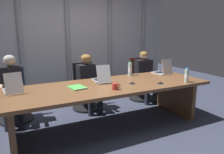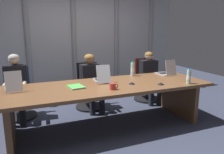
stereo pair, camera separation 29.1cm
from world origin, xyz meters
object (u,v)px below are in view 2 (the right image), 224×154
object	(u,v)px
coffee_mug_near	(113,86)
spiral_notepad	(76,87)
water_bottle_secondary	(133,69)
laptop_left_end	(13,86)
conference_mic_middle	(161,84)
office_chair_left_mid	(89,91)
person_center	(150,74)
laptop_left_mid	(102,78)
water_bottle_primary	(189,77)
office_chair_left_end	(19,99)
office_chair_center	(146,84)
person_left_mid	(91,78)
person_left_end	(16,84)
laptop_center	(166,72)
conference_mic_left_side	(132,83)

from	to	relation	value
coffee_mug_near	spiral_notepad	bearing A→B (deg)	144.92
water_bottle_secondary	laptop_left_end	bearing A→B (deg)	-173.96
coffee_mug_near	conference_mic_middle	xyz separation A→B (m)	(0.84, -0.03, -0.03)
office_chair_left_mid	person_center	size ratio (longest dim) A/B	0.83
laptop_left_mid	water_bottle_primary	xyz separation A→B (m)	(1.29, -0.70, 0.06)
laptop_left_mid	coffee_mug_near	bearing A→B (deg)	-174.01
office_chair_left_mid	conference_mic_middle	bearing A→B (deg)	33.73
office_chair_left_mid	office_chair_left_end	bearing A→B (deg)	-87.35
office_chair_center	coffee_mug_near	size ratio (longest dim) A/B	6.80
laptop_left_mid	person_left_mid	bearing A→B (deg)	7.68
laptop_left_mid	conference_mic_middle	bearing A→B (deg)	-117.36
person_left_end	coffee_mug_near	size ratio (longest dim) A/B	8.54
laptop_left_mid	person_left_end	bearing A→B (deg)	73.27
spiral_notepad	laptop_left_mid	bearing A→B (deg)	14.14
laptop_center	office_chair_left_mid	size ratio (longest dim) A/B	0.43
laptop_left_end	office_chair_left_mid	distance (m)	1.68
office_chair_left_mid	office_chair_center	bearing A→B (deg)	92.70
water_bottle_secondary	coffee_mug_near	world-z (taller)	water_bottle_secondary
laptop_left_mid	conference_mic_middle	distance (m)	1.01
office_chair_left_mid	coffee_mug_near	distance (m)	1.41
spiral_notepad	water_bottle_secondary	bearing A→B (deg)	10.45
office_chair_center	coffee_mug_near	world-z (taller)	office_chair_center
person_center	spiral_notepad	world-z (taller)	person_center
person_left_end	water_bottle_secondary	distance (m)	2.16
water_bottle_primary	laptop_center	bearing A→B (deg)	83.50
laptop_left_end	coffee_mug_near	distance (m)	1.49
office_chair_center	person_left_end	world-z (taller)	person_left_end
office_chair_center	spiral_notepad	world-z (taller)	office_chair_center
office_chair_left_mid	conference_mic_left_side	bearing A→B (deg)	21.55
office_chair_left_mid	person_left_end	distance (m)	1.44
person_left_end	person_center	distance (m)	2.78
office_chair_left_end	office_chair_center	size ratio (longest dim) A/B	0.98
office_chair_left_mid	water_bottle_primary	size ratio (longest dim) A/B	3.62
office_chair_left_end	spiral_notepad	world-z (taller)	office_chair_left_end
conference_mic_middle	conference_mic_left_side	bearing A→B (deg)	154.08
laptop_center	spiral_notepad	xyz separation A→B (m)	(-1.87, -0.25, -0.05)
spiral_notepad	office_chair_left_mid	bearing A→B (deg)	54.87
water_bottle_secondary	conference_mic_left_side	world-z (taller)	water_bottle_secondary
office_chair_center	person_left_end	xyz separation A→B (m)	(-2.78, -0.16, 0.32)
conference_mic_middle	laptop_left_mid	bearing A→B (deg)	144.95
laptop_center	water_bottle_secondary	size ratio (longest dim) A/B	1.45
office_chair_left_end	laptop_left_mid	bearing A→B (deg)	57.98
spiral_notepad	water_bottle_primary	bearing A→B (deg)	-23.81
water_bottle_secondary	office_chair_left_end	bearing A→B (deg)	164.33
laptop_left_end	person_left_end	size ratio (longest dim) A/B	0.37
laptop_center	person_center	world-z (taller)	person_center
office_chair_left_end	water_bottle_secondary	xyz separation A→B (m)	(2.08, -0.58, 0.51)
water_bottle_primary	conference_mic_left_side	xyz separation A→B (m)	(-0.89, 0.33, -0.10)
office_chair_left_mid	spiral_notepad	world-z (taller)	office_chair_left_mid
office_chair_left_end	coffee_mug_near	world-z (taller)	office_chair_left_end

